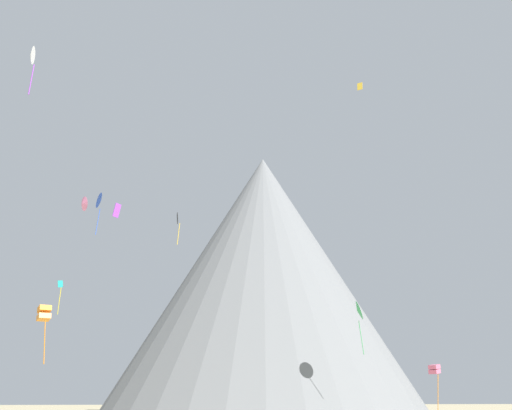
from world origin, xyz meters
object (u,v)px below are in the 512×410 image
kite_pink_mid (83,204)px  rock_massif (268,296)px  kite_blue_high (100,201)px  kite_white_high (32,56)px  kite_teal_mid (60,290)px  kite_rainbow_low (435,370)px  kite_violet_mid (117,210)px  kite_black_mid (178,221)px  kite_gold_high (360,86)px  kite_orange_low (44,314)px  kite_green_mid (358,311)px

kite_pink_mid → rock_massif: bearing=115.5°
kite_blue_high → kite_white_high: 34.53m
rock_massif → kite_teal_mid: rock_massif is taller
kite_blue_high → kite_pink_mid: 7.60m
kite_rainbow_low → kite_violet_mid: bearing=76.2°
rock_massif → kite_white_high: rock_massif is taller
kite_teal_mid → kite_pink_mid: 15.70m
kite_violet_mid → kite_rainbow_low: bearing=-146.7°
kite_pink_mid → kite_white_high: 27.60m
rock_massif → kite_rainbow_low: size_ratio=16.15×
kite_teal_mid → kite_black_mid: 20.32m
rock_massif → kite_violet_mid: (-20.43, -61.21, -1.71)m
rock_massif → kite_rainbow_low: rock_massif is taller
kite_gold_high → kite_white_high: (-29.90, -16.39, -7.26)m
kite_blue_high → kite_white_high: (-0.58, -34.50, 1.07)m
kite_black_mid → kite_orange_low: 22.28m
kite_blue_high → kite_black_mid: (10.04, -6.30, -4.10)m
kite_blue_high → kite_teal_mid: 13.03m
kite_teal_mid → rock_massif: bearing=60.1°
kite_green_mid → kite_teal_mid: 39.16m
kite_violet_mid → kite_gold_high: bearing=-157.1°
kite_black_mid → kite_white_high: kite_white_high is taller
kite_green_mid → kite_black_mid: bearing=-56.5°
kite_violet_mid → kite_pink_mid: size_ratio=0.76×
kite_green_mid → kite_blue_high: kite_blue_high is taller
kite_pink_mid → kite_black_mid: bearing=61.3°
kite_black_mid → kite_violet_mid: (-4.75, -18.60, -4.06)m
kite_black_mid → kite_white_high: bearing=20.1°
kite_blue_high → kite_orange_low: bearing=151.8°
kite_blue_high → kite_violet_mid: (5.29, -24.90, -8.16)m
kite_orange_low → kite_pink_mid: bearing=64.7°
kite_rainbow_low → rock_massif: bearing=-23.6°
kite_teal_mid → kite_orange_low: size_ratio=0.88×
kite_black_mid → kite_pink_mid: (-10.82, -0.84, 1.61)m
rock_massif → kite_pink_mid: 51.04m
rock_massif → kite_teal_mid: (-30.83, -30.72, -4.16)m
kite_rainbow_low → kite_orange_low: (-39.81, -12.72, 4.20)m
kite_violet_mid → kite_pink_mid: kite_pink_mid is taller
kite_black_mid → kite_pink_mid: 10.97m
kite_violet_mid → kite_pink_mid: bearing=-64.0°
kite_gold_high → kite_orange_low: size_ratio=0.18×
rock_massif → kite_gold_high: size_ratio=89.32×
kite_orange_low → kite_gold_high: bearing=-19.2°
kite_pink_mid → kite_orange_low: 19.91m
kite_blue_high → kite_rainbow_low: bearing=-128.0°
rock_massif → kite_white_high: 75.91m
kite_green_mid → kite_teal_mid: kite_teal_mid is taller
kite_green_mid → kite_blue_high: 36.61m
rock_massif → kite_pink_mid: rock_massif is taller
kite_gold_high → kite_teal_mid: bearing=44.7°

